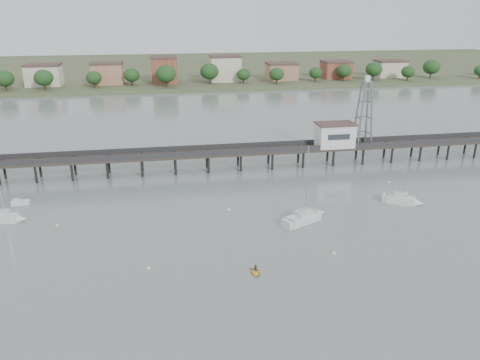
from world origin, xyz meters
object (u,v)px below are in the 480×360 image
object	(u,v)px
sailboat_b	(8,218)
yellow_dinghy	(256,273)
sailboat_c	(309,216)
lattice_tower	(364,114)
sailboat_f	(405,200)
white_tender	(20,202)
pier	(223,153)

from	to	relation	value
sailboat_b	yellow_dinghy	bearing A→B (deg)	-24.20
sailboat_c	lattice_tower	bearing A→B (deg)	25.48
sailboat_b	yellow_dinghy	world-z (taller)	sailboat_b
lattice_tower	sailboat_c	bearing A→B (deg)	-126.93
sailboat_b	sailboat_f	size ratio (longest dim) A/B	0.95
sailboat_b	white_tender	xyz separation A→B (m)	(-0.06, 7.36, -0.29)
pier	yellow_dinghy	bearing A→B (deg)	-92.35
white_tender	yellow_dinghy	xyz separation A→B (m)	(36.87, -30.03, -0.37)
sailboat_f	yellow_dinghy	bearing A→B (deg)	-119.35
pier	sailboat_c	size ratio (longest dim) A/B	10.95
sailboat_f	white_tender	world-z (taller)	sailboat_f
sailboat_b	lattice_tower	bearing A→B (deg)	23.65
lattice_tower	sailboat_f	size ratio (longest dim) A/B	1.42
sailboat_c	white_tender	size ratio (longest dim) A/B	4.46
sailboat_c	white_tender	distance (m)	51.24
lattice_tower	white_tender	bearing A→B (deg)	-169.47
sailboat_c	sailboat_f	bearing A→B (deg)	-17.03
lattice_tower	white_tender	xyz separation A→B (m)	(-70.14, -13.04, -10.73)
lattice_tower	sailboat_b	distance (m)	73.73
sailboat_b	white_tender	size ratio (longest dim) A/B	3.38
pier	yellow_dinghy	distance (m)	43.27
pier	sailboat_c	bearing A→B (deg)	-69.90
pier	sailboat_b	size ratio (longest dim) A/B	14.45
pier	lattice_tower	bearing A→B (deg)	0.00
sailboat_b	yellow_dinghy	size ratio (longest dim) A/B	4.36
sailboat_c	sailboat_f	world-z (taller)	sailboat_c
yellow_dinghy	white_tender	bearing A→B (deg)	134.58
lattice_tower	sailboat_c	size ratio (longest dim) A/B	1.13
pier	sailboat_b	xyz separation A→B (m)	(-38.58, -20.40, -3.14)
pier	sailboat_c	distance (m)	30.18
sailboat_c	white_tender	world-z (taller)	sailboat_c
lattice_tower	sailboat_f	world-z (taller)	lattice_tower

